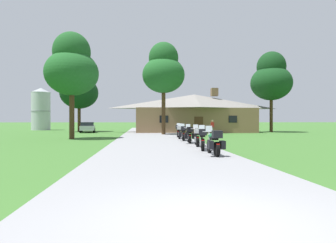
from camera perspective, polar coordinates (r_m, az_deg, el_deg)
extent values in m
plane|color=#386628|center=(24.44, -2.67, -3.59)|extent=(500.00, 500.00, 0.00)
cube|color=gray|center=(22.45, -2.45, -3.85)|extent=(6.40, 80.00, 0.06)
cylinder|color=black|center=(13.95, 8.17, -4.87)|extent=(0.11, 0.64, 0.64)
cylinder|color=black|center=(12.56, 9.64, -5.43)|extent=(0.16, 0.64, 0.64)
cube|color=silver|center=(13.23, 8.89, -4.88)|extent=(0.26, 0.56, 0.30)
ellipsoid|color=#195B33|center=(13.45, 8.62, -2.88)|extent=(0.30, 0.52, 0.26)
cube|color=black|center=(13.01, 9.09, -3.38)|extent=(0.28, 0.52, 0.10)
cylinder|color=silver|center=(13.87, 8.20, -2.00)|extent=(0.66, 0.04, 0.03)
cylinder|color=silver|center=(13.92, 8.17, -3.39)|extent=(0.06, 0.24, 0.73)
cube|color=#B2BCC6|center=(13.96, 8.11, -1.41)|extent=(0.32, 0.11, 0.27)
sphere|color=silver|center=(13.87, 8.20, -2.58)|extent=(0.11, 0.11, 0.11)
cube|color=black|center=(12.46, 9.70, -2.52)|extent=(0.40, 0.36, 0.32)
cube|color=red|center=(12.32, 9.90, -4.49)|extent=(0.14, 0.03, 0.06)
cylinder|color=silver|center=(12.91, 9.89, -5.72)|extent=(0.07, 0.55, 0.07)
cube|color=black|center=(12.53, 8.43, -4.61)|extent=(0.20, 0.40, 0.36)
cube|color=black|center=(12.66, 10.73, -4.57)|extent=(0.20, 0.40, 0.36)
cylinder|color=black|center=(16.24, 6.71, -4.15)|extent=(0.22, 0.65, 0.64)
cylinder|color=black|center=(14.80, 6.90, -4.58)|extent=(0.26, 0.66, 0.64)
cube|color=silver|center=(15.49, 6.80, -4.14)|extent=(0.35, 0.60, 0.30)
ellipsoid|color=silver|center=(15.73, 6.77, -2.43)|extent=(0.39, 0.56, 0.26)
cube|color=black|center=(15.27, 6.83, -2.85)|extent=(0.37, 0.56, 0.10)
cylinder|color=silver|center=(16.16, 6.72, -1.69)|extent=(0.66, 0.15, 0.03)
cylinder|color=silver|center=(16.21, 6.71, -2.89)|extent=(0.10, 0.24, 0.73)
cube|color=#B2BCC6|center=(16.26, 6.71, -1.18)|extent=(0.33, 0.16, 0.27)
sphere|color=silver|center=(16.16, 6.72, -2.19)|extent=(0.11, 0.11, 0.11)
cube|color=black|center=(14.71, 6.91, -2.11)|extent=(0.46, 0.42, 0.32)
cube|color=red|center=(14.57, 6.93, -3.77)|extent=(0.14, 0.05, 0.06)
cylinder|color=silver|center=(15.13, 7.38, -4.85)|extent=(0.16, 0.55, 0.07)
cylinder|color=black|center=(18.58, 5.52, -3.61)|extent=(0.18, 0.65, 0.64)
cylinder|color=black|center=(17.14, 5.90, -3.92)|extent=(0.22, 0.65, 0.64)
cube|color=silver|center=(17.84, 5.71, -3.57)|extent=(0.32, 0.58, 0.30)
ellipsoid|color=orange|center=(18.07, 5.64, -2.09)|extent=(0.35, 0.55, 0.26)
cube|color=black|center=(17.62, 5.76, -2.45)|extent=(0.33, 0.55, 0.10)
cylinder|color=silver|center=(18.50, 5.53, -1.45)|extent=(0.66, 0.10, 0.03)
cylinder|color=silver|center=(18.56, 5.52, -2.50)|extent=(0.08, 0.24, 0.73)
cube|color=#B2BCC6|center=(18.60, 5.51, -1.01)|extent=(0.33, 0.14, 0.27)
sphere|color=silver|center=(18.51, 5.53, -1.89)|extent=(0.11, 0.11, 0.11)
cube|color=#B7B7BC|center=(17.06, 5.91, -1.79)|extent=(0.44, 0.40, 0.32)
cube|color=red|center=(16.91, 5.96, -3.22)|extent=(0.14, 0.04, 0.06)
cylinder|color=silver|center=(17.48, 6.27, -4.17)|extent=(0.13, 0.55, 0.07)
cylinder|color=black|center=(20.93, 4.01, -3.18)|extent=(0.16, 0.65, 0.64)
cylinder|color=black|center=(19.50, 4.35, -3.43)|extent=(0.20, 0.65, 0.64)
cube|color=silver|center=(20.19, 4.18, -3.13)|extent=(0.30, 0.58, 0.30)
ellipsoid|color=#195B33|center=(20.43, 4.12, -1.83)|extent=(0.34, 0.54, 0.26)
cube|color=black|center=(19.98, 4.23, -2.14)|extent=(0.32, 0.54, 0.10)
cylinder|color=silver|center=(20.86, 4.02, -1.27)|extent=(0.66, 0.08, 0.03)
cylinder|color=silver|center=(20.92, 4.01, -2.20)|extent=(0.08, 0.24, 0.73)
cube|color=#B2BCC6|center=(20.96, 3.99, -0.88)|extent=(0.33, 0.13, 0.27)
sphere|color=silver|center=(20.87, 4.02, -1.65)|extent=(0.11, 0.11, 0.11)
cube|color=black|center=(19.42, 4.37, -1.55)|extent=(0.43, 0.39, 0.32)
cube|color=red|center=(19.27, 4.41, -2.80)|extent=(0.14, 0.04, 0.06)
cylinder|color=silver|center=(19.84, 4.68, -3.66)|extent=(0.11, 0.55, 0.07)
cube|color=black|center=(19.52, 3.58, -2.90)|extent=(0.23, 0.41, 0.36)
cube|color=black|center=(19.56, 5.10, -2.89)|extent=(0.23, 0.41, 0.36)
cylinder|color=black|center=(23.40, 2.90, -2.83)|extent=(0.16, 0.65, 0.64)
cylinder|color=black|center=(21.96, 3.12, -3.02)|extent=(0.21, 0.65, 0.64)
cube|color=silver|center=(22.65, 3.01, -2.77)|extent=(0.31, 0.58, 0.30)
ellipsoid|color=#195B33|center=(22.89, 2.97, -1.62)|extent=(0.34, 0.54, 0.26)
cube|color=black|center=(22.44, 3.04, -1.88)|extent=(0.32, 0.54, 0.10)
cylinder|color=silver|center=(23.33, 2.91, -1.12)|extent=(0.66, 0.09, 0.03)
cylinder|color=silver|center=(23.38, 2.90, -1.95)|extent=(0.08, 0.24, 0.73)
cube|color=#B2BCC6|center=(23.43, 2.89, -0.77)|extent=(0.33, 0.14, 0.27)
sphere|color=silver|center=(23.33, 2.91, -1.46)|extent=(0.11, 0.11, 0.11)
cube|color=black|center=(21.88, 3.12, -1.36)|extent=(0.43, 0.39, 0.32)
cube|color=red|center=(21.73, 3.15, -2.47)|extent=(0.14, 0.04, 0.06)
cylinder|color=silver|center=(22.29, 3.43, -3.23)|extent=(0.12, 0.55, 0.07)
cube|color=black|center=(21.99, 2.43, -2.55)|extent=(0.23, 0.42, 0.36)
cube|color=black|center=(22.02, 3.78, -2.55)|extent=(0.23, 0.42, 0.36)
cylinder|color=black|center=(25.68, 2.36, -2.56)|extent=(0.21, 0.65, 0.64)
cylinder|color=black|center=(24.25, 2.27, -2.72)|extent=(0.25, 0.66, 0.64)
cube|color=silver|center=(24.94, 2.31, -2.50)|extent=(0.34, 0.59, 0.30)
ellipsoid|color=#1E3899|center=(25.18, 2.33, -1.45)|extent=(0.38, 0.56, 0.26)
cube|color=black|center=(24.73, 2.30, -1.69)|extent=(0.36, 0.56, 0.10)
cylinder|color=silver|center=(25.62, 2.36, -1.00)|extent=(0.66, 0.14, 0.03)
cylinder|color=silver|center=(25.67, 2.36, -1.76)|extent=(0.10, 0.24, 0.73)
cube|color=#B2BCC6|center=(25.72, 2.36, -0.68)|extent=(0.33, 0.16, 0.27)
sphere|color=silver|center=(25.62, 2.36, -1.31)|extent=(0.11, 0.11, 0.11)
cube|color=#B7B7BC|center=(24.17, 2.26, -1.21)|extent=(0.45, 0.42, 0.32)
cube|color=red|center=(24.02, 2.25, -2.21)|extent=(0.14, 0.05, 0.06)
cylinder|color=silver|center=(24.57, 2.62, -2.92)|extent=(0.16, 0.55, 0.07)
cylinder|color=black|center=(28.33, 2.06, -2.30)|extent=(0.21, 0.65, 0.64)
cylinder|color=black|center=(26.89, 1.96, -2.44)|extent=(0.25, 0.66, 0.64)
cube|color=silver|center=(27.59, 2.01, -2.25)|extent=(0.34, 0.59, 0.30)
ellipsoid|color=silver|center=(27.83, 2.03, -1.30)|extent=(0.38, 0.56, 0.26)
cube|color=black|center=(27.37, 2.00, -1.51)|extent=(0.36, 0.56, 0.10)
cylinder|color=silver|center=(28.27, 2.06, -0.89)|extent=(0.66, 0.13, 0.03)
cylinder|color=silver|center=(28.31, 2.06, -1.58)|extent=(0.10, 0.24, 0.73)
cube|color=#B2BCC6|center=(28.36, 2.07, -0.60)|extent=(0.33, 0.16, 0.27)
sphere|color=silver|center=(28.27, 2.06, -1.17)|extent=(0.11, 0.11, 0.11)
cube|color=black|center=(26.82, 1.96, -1.08)|extent=(0.45, 0.42, 0.32)
cube|color=red|center=(26.66, 1.95, -1.98)|extent=(0.14, 0.05, 0.06)
cylinder|color=silver|center=(27.21, 2.28, -2.62)|extent=(0.16, 0.55, 0.07)
cube|color=brown|center=(39.94, 5.20, 0.22)|extent=(15.88, 6.48, 3.27)
pyramid|color=gray|center=(40.03, 5.20, 3.96)|extent=(16.83, 6.87, 1.96)
cube|color=brown|center=(40.74, 9.18, 5.77)|extent=(0.90, 0.90, 1.10)
cube|color=#472D19|center=(36.73, 6.11, -0.69)|extent=(1.10, 0.08, 2.10)
cube|color=black|center=(36.13, -0.83, 0.48)|extent=(1.10, 0.06, 0.90)
cube|color=black|center=(37.84, 12.72, 0.46)|extent=(1.10, 0.06, 0.90)
cylinder|color=#75664C|center=(33.71, 8.89, -1.82)|extent=(0.14, 0.14, 0.86)
cylinder|color=#75664C|center=(33.56, 8.72, -1.83)|extent=(0.14, 0.14, 0.86)
cube|color=#A8231E|center=(33.61, 8.81, -0.62)|extent=(0.42, 0.40, 0.56)
cylinder|color=#A8231E|center=(33.80, 9.03, -0.65)|extent=(0.09, 0.09, 0.58)
cylinder|color=#A8231E|center=(33.42, 8.58, -0.66)|extent=(0.09, 0.09, 0.58)
sphere|color=tan|center=(33.61, 8.81, 0.10)|extent=(0.21, 0.21, 0.21)
cylinder|color=#B2AD99|center=(33.61, 8.81, 0.27)|extent=(0.22, 0.22, 0.05)
cylinder|color=#422D19|center=(42.80, 19.76, 1.57)|extent=(0.44, 0.44, 5.31)
ellipsoid|color=#143D19|center=(43.11, 19.77, 7.18)|extent=(5.67, 5.67, 4.82)
ellipsoid|color=#123716|center=(43.45, 19.77, 10.15)|extent=(3.97, 3.97, 4.25)
cylinder|color=#422D19|center=(43.43, -17.19, 0.79)|extent=(0.44, 0.44, 4.15)
ellipsoid|color=#0F3314|center=(43.62, -17.19, 5.48)|extent=(5.43, 5.43, 4.62)
ellipsoid|color=black|center=(43.87, -17.19, 8.30)|extent=(3.80, 3.80, 4.07)
cylinder|color=#422D19|center=(32.37, -0.89, 2.14)|extent=(0.44, 0.44, 5.43)
ellipsoid|color=#1E5623|center=(32.75, -0.89, 9.19)|extent=(4.76, 4.76, 4.04)
ellipsoid|color=#1B4E20|center=(33.11, -0.89, 12.45)|extent=(3.33, 3.33, 3.57)
cylinder|color=#422D19|center=(26.62, -18.51, 1.56)|extent=(0.44, 0.44, 4.51)
ellipsoid|color=#1E5623|center=(26.94, -18.52, 9.09)|extent=(4.64, 4.64, 3.94)
ellipsoid|color=#1B4E20|center=(27.28, -18.52, 12.94)|extent=(3.25, 3.25, 3.48)
cylinder|color=#B2B7BC|center=(53.27, -23.87, 1.87)|extent=(3.04, 3.04, 6.38)
cone|color=#999EA3|center=(53.50, -23.87, 5.69)|extent=(3.10, 3.10, 0.76)
cylinder|color=gray|center=(53.27, -23.87, 1.87)|extent=(3.13, 3.13, 0.15)
cube|color=#ADAFB7|center=(40.37, -15.62, -1.23)|extent=(2.47, 4.81, 0.60)
cube|color=black|center=(40.16, -15.63, -0.47)|extent=(2.06, 3.42, 0.48)
cylinder|color=black|center=(41.84, -16.69, -1.59)|extent=(0.31, 0.66, 0.64)
cylinder|color=black|center=(41.77, -14.37, -1.59)|extent=(0.31, 0.66, 0.64)
cylinder|color=black|center=(39.00, -16.95, -1.72)|extent=(0.31, 0.66, 0.64)
cylinder|color=black|center=(38.92, -14.46, -1.72)|extent=(0.31, 0.66, 0.64)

